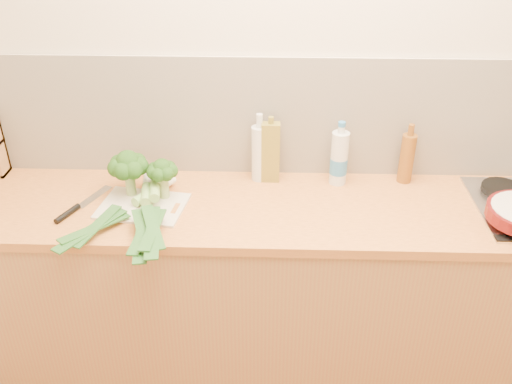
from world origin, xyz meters
TOP-DOWN VIEW (x-y plane):
  - room_shell at (0.00, 1.49)m, footprint 3.50×3.50m
  - counter at (0.00, 1.20)m, footprint 3.20×0.62m
  - chopping_board at (-0.65, 1.16)m, footprint 0.38×0.30m
  - broccoli_left at (-0.72, 1.25)m, footprint 0.17×0.17m
  - broccoli_right at (-0.57, 1.23)m, footprint 0.13×0.13m
  - leek_front at (-0.69, 1.13)m, footprint 0.38×0.57m
  - leek_mid at (-0.62, 1.10)m, footprint 0.15×0.64m
  - leek_back at (-0.59, 1.11)m, footprint 0.16×0.65m
  - chefs_knife at (-0.92, 1.12)m, footprint 0.16×0.32m
  - oil_tin at (-0.13, 1.41)m, footprint 0.08×0.05m
  - glass_bottle at (-0.17, 1.42)m, footprint 0.07×0.07m
  - amber_bottle at (0.47, 1.42)m, footprint 0.06×0.06m
  - water_bottle at (0.17, 1.40)m, footprint 0.08×0.08m

SIDE VIEW (x-z plane):
  - counter at x=0.00m, z-range 0.00..0.90m
  - chopping_board at x=-0.65m, z-range 0.90..0.91m
  - chefs_knife at x=-0.92m, z-range 0.90..0.92m
  - leek_front at x=-0.69m, z-range 0.91..0.95m
  - leek_mid at x=-0.62m, z-range 0.93..0.97m
  - leek_back at x=-0.59m, z-range 0.95..0.99m
  - water_bottle at x=0.17m, z-range 0.88..1.15m
  - amber_bottle at x=0.47m, z-range 0.88..1.15m
  - broccoli_right at x=-0.57m, z-range 0.94..1.12m
  - glass_bottle at x=-0.17m, z-range 0.88..1.19m
  - oil_tin at x=-0.13m, z-range 0.89..1.19m
  - broccoli_left at x=-0.72m, z-range 0.94..1.15m
  - room_shell at x=0.00m, z-range -0.58..2.92m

